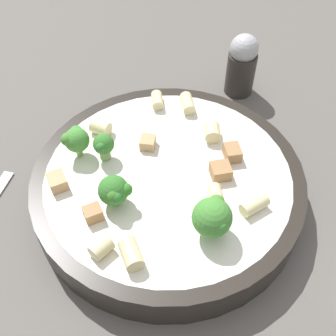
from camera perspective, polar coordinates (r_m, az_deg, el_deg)
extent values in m
plane|color=#5B5651|center=(0.48, 0.00, -3.96)|extent=(2.00, 2.00, 0.00)
cylinder|color=#28231E|center=(0.46, 0.00, -2.46)|extent=(0.29, 0.29, 0.04)
cylinder|color=white|center=(0.45, 0.00, -1.09)|extent=(0.26, 0.26, 0.01)
torus|color=#28231E|center=(0.45, 0.00, -1.01)|extent=(0.29, 0.29, 0.00)
cylinder|color=#84AD60|center=(0.46, -8.52, 2.00)|extent=(0.01, 0.01, 0.01)
sphere|color=#387A2D|center=(0.45, -8.72, 3.24)|extent=(0.02, 0.02, 0.02)
sphere|color=#33752F|center=(0.45, -9.05, 2.84)|extent=(0.01, 0.01, 0.01)
sphere|color=#336F2E|center=(0.45, -9.08, 2.83)|extent=(0.01, 0.01, 0.01)
cylinder|color=#84AD60|center=(0.42, -7.21, -4.26)|extent=(0.01, 0.01, 0.01)
sphere|color=#387A2D|center=(0.41, -7.41, -3.01)|extent=(0.03, 0.03, 0.03)
sphere|color=#317D27|center=(0.41, -5.72, -2.93)|extent=(0.01, 0.01, 0.01)
sphere|color=#30782F|center=(0.40, -7.07, -4.02)|extent=(0.01, 0.01, 0.01)
sphere|color=#3A7229|center=(0.40, -7.46, -3.84)|extent=(0.01, 0.01, 0.01)
cylinder|color=#84AD60|center=(0.47, -11.94, 2.36)|extent=(0.01, 0.01, 0.01)
sphere|color=#478E38|center=(0.46, -12.25, 3.73)|extent=(0.03, 0.03, 0.03)
sphere|color=#409037|center=(0.47, -12.31, 4.82)|extent=(0.01, 0.01, 0.01)
sphere|color=#468A31|center=(0.46, -13.45, 3.78)|extent=(0.01, 0.01, 0.01)
cylinder|color=#84AD60|center=(0.40, 5.65, -8.24)|extent=(0.01, 0.01, 0.01)
sphere|color=#478E38|center=(0.39, 5.86, -6.74)|extent=(0.04, 0.04, 0.04)
sphere|color=#488830|center=(0.39, 6.59, -4.68)|extent=(0.02, 0.02, 0.02)
sphere|color=#439138|center=(0.38, 6.78, -7.85)|extent=(0.01, 0.01, 0.01)
cylinder|color=beige|center=(0.48, 6.02, 4.84)|extent=(0.03, 0.03, 0.02)
cylinder|color=beige|center=(0.49, -9.10, 5.44)|extent=(0.03, 0.03, 0.02)
cylinder|color=beige|center=(0.42, 6.58, -4.00)|extent=(0.02, 0.03, 0.01)
cylinder|color=beige|center=(0.52, 2.65, 8.73)|extent=(0.02, 0.03, 0.01)
cylinder|color=beige|center=(0.39, -9.04, -10.63)|extent=(0.02, 0.02, 0.02)
cylinder|color=beige|center=(0.42, 11.61, -4.93)|extent=(0.03, 0.02, 0.01)
cylinder|color=beige|center=(0.52, -1.47, 9.15)|extent=(0.02, 0.03, 0.01)
cylinder|color=beige|center=(0.38, -5.03, -11.51)|extent=(0.02, 0.03, 0.02)
cube|color=tan|center=(0.45, -14.77, -1.78)|extent=(0.02, 0.02, 0.01)
cube|color=tan|center=(0.47, -2.60, 3.53)|extent=(0.02, 0.02, 0.01)
cube|color=#A87A4C|center=(0.41, -10.13, -6.08)|extent=(0.02, 0.02, 0.01)
cube|color=#A87A4C|center=(0.46, 8.70, 2.07)|extent=(0.02, 0.03, 0.01)
cube|color=#A87A4C|center=(0.44, 7.13, -0.41)|extent=(0.03, 0.03, 0.01)
cylinder|color=#332D28|center=(0.60, 9.77, 12.49)|extent=(0.04, 0.04, 0.06)
sphere|color=#B7B7BC|center=(0.58, 10.30, 15.67)|extent=(0.04, 0.04, 0.04)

